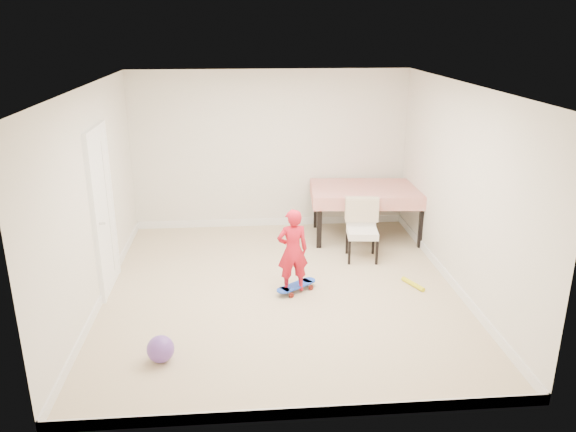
{
  "coord_description": "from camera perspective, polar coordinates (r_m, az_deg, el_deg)",
  "views": [
    {
      "loc": [
        -0.46,
        -6.53,
        3.28
      ],
      "look_at": [
        0.1,
        0.2,
        0.95
      ],
      "focal_mm": 35.0,
      "sensor_mm": 36.0,
      "label": 1
    }
  ],
  "objects": [
    {
      "name": "foam_toy",
      "position": [
        7.6,
        12.58,
        -6.76
      ],
      "size": [
        0.22,
        0.39,
        0.06
      ],
      "primitive_type": "cylinder",
      "rotation": [
        1.57,
        0.0,
        0.43
      ],
      "color": "yellow",
      "rests_on": "ground"
    },
    {
      "name": "balloon",
      "position": [
        6.0,
        -12.83,
        -13.04
      ],
      "size": [
        0.28,
        0.28,
        0.28
      ],
      "primitive_type": "sphere",
      "color": "#6B44A3",
      "rests_on": "ground"
    },
    {
      "name": "ceiling",
      "position": [
        6.58,
        -0.74,
        12.93
      ],
      "size": [
        4.5,
        5.0,
        0.04
      ],
      "primitive_type": "cube",
      "color": "white",
      "rests_on": "wall_back"
    },
    {
      "name": "wall_back",
      "position": [
        9.24,
        -1.81,
        6.65
      ],
      "size": [
        4.5,
        0.04,
        2.6
      ],
      "primitive_type": "cube",
      "color": "silver",
      "rests_on": "ground"
    },
    {
      "name": "dining_table",
      "position": [
        9.04,
        7.97,
        0.37
      ],
      "size": [
        1.84,
        1.24,
        0.83
      ],
      "primitive_type": null,
      "rotation": [
        0.0,
        0.0,
        -0.08
      ],
      "color": "red",
      "rests_on": "ground"
    },
    {
      "name": "wall_left",
      "position": [
        7.05,
        -19.1,
        1.64
      ],
      "size": [
        0.04,
        5.0,
        2.6
      ],
      "primitive_type": "cube",
      "color": "silver",
      "rests_on": "ground"
    },
    {
      "name": "baseboard_left",
      "position": [
        7.5,
        -18.15,
        -7.44
      ],
      "size": [
        0.02,
        5.0,
        0.12
      ],
      "primitive_type": "cube",
      "color": "white",
      "rests_on": "ground"
    },
    {
      "name": "baseboard_right",
      "position": [
        7.77,
        16.16,
        -6.27
      ],
      "size": [
        0.02,
        5.0,
        0.12
      ],
      "primitive_type": "cube",
      "color": "white",
      "rests_on": "ground"
    },
    {
      "name": "baseboard_back",
      "position": [
        9.59,
        -1.74,
        -0.59
      ],
      "size": [
        4.5,
        0.02,
        0.12
      ],
      "primitive_type": "cube",
      "color": "white",
      "rests_on": "ground"
    },
    {
      "name": "child",
      "position": [
        7.05,
        0.47,
        -3.79
      ],
      "size": [
        0.43,
        0.31,
        1.09
      ],
      "primitive_type": "imported",
      "rotation": [
        0.0,
        0.0,
        3.28
      ],
      "color": "red",
      "rests_on": "ground"
    },
    {
      "name": "ground",
      "position": [
        7.32,
        -0.65,
        -7.58
      ],
      "size": [
        5.0,
        5.0,
        0.0
      ],
      "primitive_type": "plane",
      "color": "tan",
      "rests_on": "ground"
    },
    {
      "name": "skateboard",
      "position": [
        7.29,
        0.85,
        -7.31
      ],
      "size": [
        0.63,
        0.54,
        0.09
      ],
      "primitive_type": null,
      "rotation": [
        0.0,
        0.0,
        0.63
      ],
      "color": "blue",
      "rests_on": "ground"
    },
    {
      "name": "door",
      "position": [
        7.41,
        -18.28,
        0.31
      ],
      "size": [
        0.11,
        0.94,
        2.11
      ],
      "primitive_type": "cube",
      "color": "white",
      "rests_on": "ground"
    },
    {
      "name": "dining_chair",
      "position": [
        8.17,
        7.56,
        -1.46
      ],
      "size": [
        0.54,
        0.61,
        0.89
      ],
      "primitive_type": null,
      "rotation": [
        0.0,
        0.0,
        -0.1
      ],
      "color": "silver",
      "rests_on": "ground"
    },
    {
      "name": "baseboard_front",
      "position": [
        5.19,
        1.46,
        -19.35
      ],
      "size": [
        4.5,
        0.02,
        0.12
      ],
      "primitive_type": "cube",
      "color": "white",
      "rests_on": "ground"
    },
    {
      "name": "wall_front",
      "position": [
        4.53,
        1.58,
        -6.89
      ],
      "size": [
        4.5,
        0.04,
        2.6
      ],
      "primitive_type": "cube",
      "color": "silver",
      "rests_on": "ground"
    },
    {
      "name": "wall_right",
      "position": [
        7.34,
        16.97,
        2.53
      ],
      "size": [
        0.04,
        5.0,
        2.6
      ],
      "primitive_type": "cube",
      "color": "silver",
      "rests_on": "ground"
    }
  ]
}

